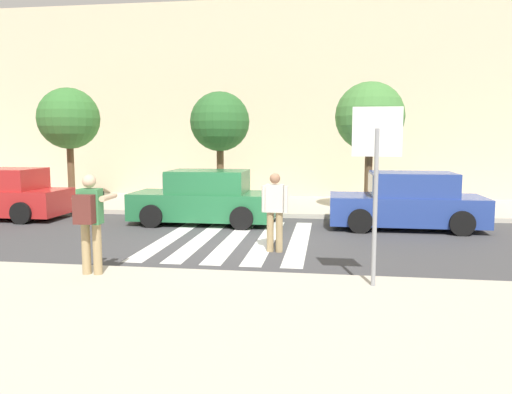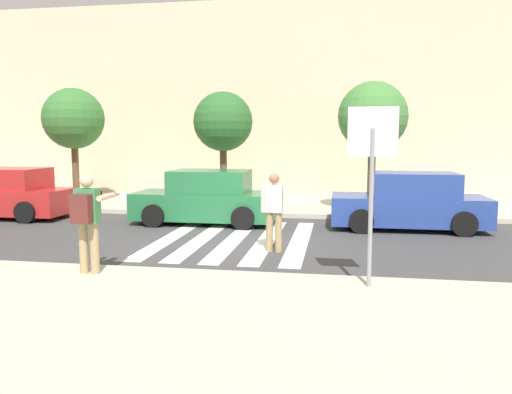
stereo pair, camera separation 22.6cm
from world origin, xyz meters
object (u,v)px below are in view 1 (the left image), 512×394
(pedestrian_crossing, at_px, (275,208))
(parked_car_green, at_px, (205,199))
(parked_car_red, at_px, (1,195))
(street_tree_center, at_px, (220,122))
(stop_sign, at_px, (377,156))
(street_tree_west, at_px, (69,119))
(parked_car_blue, at_px, (407,202))
(street_tree_east, at_px, (370,117))
(photographer_with_backpack, at_px, (90,215))

(pedestrian_crossing, xyz_separation_m, parked_car_green, (-2.39, 3.33, -0.25))
(parked_car_red, distance_m, parked_car_green, 6.46)
(pedestrian_crossing, height_order, street_tree_center, street_tree_center)
(stop_sign, distance_m, street_tree_west, 13.06)
(parked_car_green, height_order, street_tree_center, street_tree_center)
(parked_car_red, distance_m, parked_car_blue, 12.14)
(pedestrian_crossing, relative_size, street_tree_east, 0.42)
(street_tree_center, bearing_deg, parked_car_green, -87.47)
(street_tree_center, height_order, street_tree_east, street_tree_east)
(street_tree_west, relative_size, street_tree_east, 1.00)
(parked_car_green, distance_m, street_tree_west, 6.53)
(stop_sign, bearing_deg, photographer_with_backpack, -179.49)
(parked_car_green, bearing_deg, pedestrian_crossing, -54.32)
(photographer_with_backpack, relative_size, street_tree_west, 0.42)
(street_tree_center, bearing_deg, photographer_with_backpack, -92.33)
(pedestrian_crossing, distance_m, street_tree_east, 6.19)
(stop_sign, distance_m, parked_car_green, 7.55)
(parked_car_red, bearing_deg, street_tree_center, 22.62)
(parked_car_red, xyz_separation_m, street_tree_west, (0.95, 2.56, 2.41))
(photographer_with_backpack, bearing_deg, street_tree_west, 120.18)
(stop_sign, relative_size, photographer_with_backpack, 1.63)
(parked_car_red, height_order, street_tree_center, street_tree_center)
(stop_sign, height_order, street_tree_east, street_tree_east)
(pedestrian_crossing, height_order, parked_car_red, pedestrian_crossing)
(parked_car_blue, xyz_separation_m, street_tree_west, (-11.19, 2.56, 2.41))
(pedestrian_crossing, distance_m, parked_car_red, 9.46)
(stop_sign, bearing_deg, street_tree_west, 138.57)
(parked_car_blue, relative_size, street_tree_center, 1.05)
(pedestrian_crossing, xyz_separation_m, street_tree_center, (-2.51, 5.97, 2.02))
(parked_car_red, xyz_separation_m, parked_car_green, (6.46, 0.00, 0.00))
(parked_car_green, bearing_deg, parked_car_blue, -0.00)
(street_tree_east, bearing_deg, street_tree_center, 172.09)
(parked_car_red, distance_m, street_tree_center, 7.23)
(pedestrian_crossing, bearing_deg, parked_car_red, 159.37)
(photographer_with_backpack, bearing_deg, street_tree_center, 87.67)
(stop_sign, xyz_separation_m, pedestrian_crossing, (-1.87, 2.73, -1.22))
(parked_car_red, xyz_separation_m, parked_car_blue, (12.14, 0.00, 0.00))
(parked_car_blue, bearing_deg, parked_car_red, 180.00)
(pedestrian_crossing, relative_size, parked_car_red, 0.42)
(photographer_with_backpack, relative_size, street_tree_center, 0.44)
(parked_car_green, bearing_deg, stop_sign, -54.89)
(stop_sign, xyz_separation_m, street_tree_east, (0.51, 8.02, 0.92))
(street_tree_west, height_order, street_tree_center, street_tree_west)
(parked_car_red, bearing_deg, photographer_with_backpack, -45.55)
(stop_sign, relative_size, street_tree_east, 0.69)
(stop_sign, xyz_separation_m, parked_car_red, (-10.72, 6.06, -1.47))
(stop_sign, relative_size, pedestrian_crossing, 1.63)
(pedestrian_crossing, xyz_separation_m, parked_car_red, (-8.85, 3.33, -0.25))
(photographer_with_backpack, xyz_separation_m, parked_car_blue, (6.16, 6.10, -0.44))
(photographer_with_backpack, distance_m, parked_car_red, 8.56)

